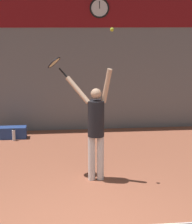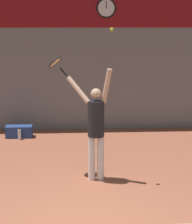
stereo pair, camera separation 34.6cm
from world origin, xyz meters
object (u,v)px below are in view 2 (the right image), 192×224
tennis_ball (112,30)px  scoreboard_clock (106,8)px  tennis_player (96,125)px  tennis_racket (56,63)px  water_bottle (19,134)px  equipment_bag (19,131)px

tennis_ball → scoreboard_clock: bearing=86.9°
tennis_ball → tennis_player: bearing=161.0°
tennis_racket → water_bottle: bearing=114.2°
tennis_ball → equipment_bag: 4.55m
scoreboard_clock → tennis_racket: bearing=-110.2°
tennis_player → equipment_bag: tennis_player is taller
scoreboard_clock → tennis_racket: (-1.19, -3.25, -1.10)m
water_bottle → equipment_bag: bearing=99.8°
tennis_player → tennis_ball: size_ratio=31.61×
tennis_racket → equipment_bag: 3.45m
scoreboard_clock → tennis_player: (-0.48, -3.63, -2.19)m
tennis_player → water_bottle: bearing=122.9°
scoreboard_clock → tennis_racket: 3.63m
tennis_ball → water_bottle: size_ratio=0.22×
tennis_player → equipment_bag: bearing=121.4°
tennis_racket → water_bottle: tennis_racket is taller
tennis_ball → water_bottle: (-2.05, 2.84, -2.64)m
tennis_racket → equipment_bag: tennis_racket is taller
tennis_racket → equipment_bag: size_ratio=0.63×
tennis_player → tennis_racket: (-0.72, 0.38, 1.09)m
tennis_player → tennis_racket: bearing=151.8°
scoreboard_clock → tennis_racket: size_ratio=1.22×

